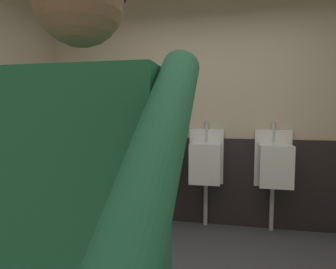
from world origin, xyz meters
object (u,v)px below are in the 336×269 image
urinal_right (274,164)px  urinal_middle (205,162)px  urinal_left (143,160)px  person (83,228)px

urinal_right → urinal_middle: bearing=180.0°
urinal_left → urinal_right: bearing=0.0°
urinal_left → urinal_right: (1.50, 0.00, 0.00)m
urinal_right → person: size_ratio=0.71×
urinal_middle → person: 2.58m
urinal_left → urinal_middle: 0.75m
urinal_middle → urinal_left: bearing=180.0°
urinal_middle → person: person is taller
urinal_middle → urinal_right: 0.75m
urinal_right → person: person is taller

